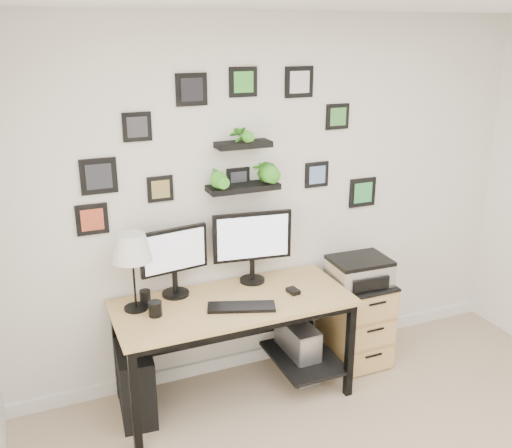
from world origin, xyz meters
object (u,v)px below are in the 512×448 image
mug (155,309)px  monitor_right (252,241)px  desk (237,314)px  pc_tower_grey (297,349)px  monitor_left (174,257)px  printer (360,271)px  table_lamp (132,249)px  file_cabinet (356,320)px  pc_tower_black (135,380)px

mug → monitor_right: bearing=17.3°
desk → pc_tower_grey: size_ratio=3.74×
monitor_left → printer: (1.37, -0.17, -0.27)m
table_lamp → printer: size_ratio=1.18×
desk → file_cabinet: 1.06m
table_lamp → file_cabinet: (1.68, -0.04, -0.83)m
desk → monitor_left: monitor_left is taller
table_lamp → file_cabinet: table_lamp is taller
table_lamp → monitor_right: bearing=6.4°
file_cabinet → monitor_right: bearing=170.3°
monitor_right → mug: (-0.77, -0.24, -0.26)m
monitor_left → file_cabinet: 1.56m
pc_tower_grey → monitor_right: bearing=152.0°
pc_tower_grey → file_cabinet: size_ratio=0.64×
desk → printer: 1.01m
pc_tower_grey → printer: 0.75m
desk → table_lamp: 0.86m
mug → pc_tower_grey: bearing=4.3°
table_lamp → pc_tower_grey: bearing=-3.1°
file_cabinet → printer: printer is taller
pc_tower_black → pc_tower_grey: bearing=4.0°
desk → monitor_right: (0.20, 0.20, 0.44)m
desk → table_lamp: table_lamp is taller
mug → file_cabinet: (1.58, 0.10, -0.46)m
desk → monitor_left: bearing=152.2°
desk → mug: mug is taller
monitor_left → printer: size_ratio=1.10×
monitor_right → pc_tower_grey: (0.30, -0.16, -0.85)m
monitor_right → file_cabinet: (0.81, -0.14, -0.73)m
desk → monitor_right: bearing=44.5°
monitor_left → pc_tower_black: bearing=-157.6°
pc_tower_black → pc_tower_grey: pc_tower_black is taller
monitor_left → monitor_right: size_ratio=0.86×
mug → pc_tower_black: size_ratio=0.20×
monitor_right → printer: size_ratio=1.28×
mug → file_cabinet: size_ratio=0.15×
desk → mug: (-0.57, -0.04, 0.17)m
mug → pc_tower_grey: mug is taller
desk → printer: (1.00, 0.03, 0.14)m
monitor_right → table_lamp: size_ratio=1.09×
pc_tower_black → pc_tower_grey: (1.21, -0.01, -0.04)m
table_lamp → file_cabinet: size_ratio=0.78×
desk → pc_tower_grey: (0.50, 0.04, -0.42)m
table_lamp → pc_tower_black: (-0.05, -0.05, -0.92)m
monitor_right → file_cabinet: size_ratio=0.84×
pc_tower_grey → table_lamp: bearing=176.9°
monitor_left → mug: monitor_left is taller
mug → file_cabinet: bearing=3.6°
monitor_right → mug: 0.85m
table_lamp → mug: size_ratio=5.33×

